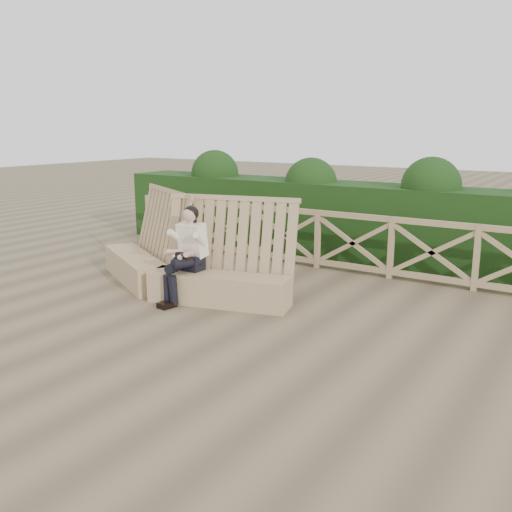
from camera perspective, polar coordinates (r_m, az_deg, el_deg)
The scene contains 5 objects.
ground at distance 7.64m, azimuth -1.14°, elevation -7.24°, with size 60.00×60.00×0.00m, color brown.
bench at distance 9.31m, azimuth -7.80°, elevation -1.07°, with size 4.14×1.73×1.59m.
woman at distance 8.70m, azimuth -6.92°, elevation 0.54°, with size 0.42×0.89×1.46m.
guardrail at distance 10.47m, azimuth 9.64°, elevation 1.28°, with size 10.10×0.09×1.10m.
hedge at distance 11.53m, azimuth 12.06°, elevation 3.24°, with size 12.00×1.20×1.50m, color black.
Camera 1 is at (4.02, -5.94, 2.63)m, focal length 40.00 mm.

